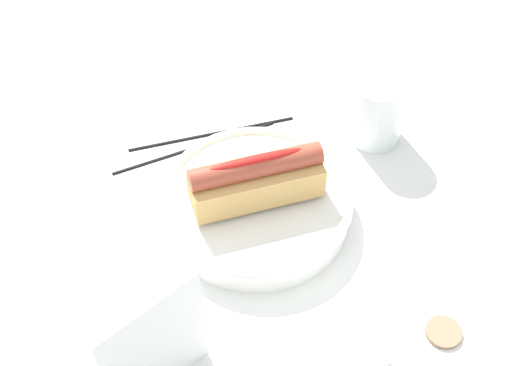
{
  "coord_description": "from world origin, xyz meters",
  "views": [
    {
      "loc": [
        0.26,
        0.46,
        0.68
      ],
      "look_at": [
        0.02,
        -0.01,
        0.06
      ],
      "focal_mm": 50.56,
      "sensor_mm": 36.0,
      "label": 1
    }
  ],
  "objects_px": {
    "serving_bowl": "(256,203)",
    "hotdog_front": "(256,178)",
    "chopstick_near": "(195,147)",
    "napkin_box": "(143,335)",
    "chopstick_far": "(212,133)",
    "water_glass": "(377,113)"
  },
  "relations": [
    {
      "from": "hotdog_front",
      "to": "chopstick_near",
      "type": "relative_size",
      "value": 0.71
    },
    {
      "from": "hotdog_front",
      "to": "chopstick_near",
      "type": "height_order",
      "value": "hotdog_front"
    },
    {
      "from": "hotdog_front",
      "to": "serving_bowl",
      "type": "bearing_deg",
      "value": 0.0
    },
    {
      "from": "water_glass",
      "to": "chopstick_near",
      "type": "bearing_deg",
      "value": -21.84
    },
    {
      "from": "hotdog_front",
      "to": "water_glass",
      "type": "height_order",
      "value": "hotdog_front"
    },
    {
      "from": "napkin_box",
      "to": "chopstick_near",
      "type": "bearing_deg",
      "value": -136.35
    },
    {
      "from": "chopstick_near",
      "to": "serving_bowl",
      "type": "bearing_deg",
      "value": 102.3
    },
    {
      "from": "chopstick_far",
      "to": "hotdog_front",
      "type": "bearing_deg",
      "value": 98.17
    },
    {
      "from": "hotdog_front",
      "to": "napkin_box",
      "type": "xyz_separation_m",
      "value": [
        0.19,
        0.13,
        0.01
      ]
    },
    {
      "from": "serving_bowl",
      "to": "chopstick_far",
      "type": "distance_m",
      "value": 0.14
    },
    {
      "from": "hotdog_front",
      "to": "chopstick_far",
      "type": "distance_m",
      "value": 0.16
    },
    {
      "from": "serving_bowl",
      "to": "water_glass",
      "type": "height_order",
      "value": "water_glass"
    },
    {
      "from": "serving_bowl",
      "to": "chopstick_near",
      "type": "distance_m",
      "value": 0.13
    },
    {
      "from": "chopstick_near",
      "to": "chopstick_far",
      "type": "distance_m",
      "value": 0.03
    },
    {
      "from": "chopstick_far",
      "to": "chopstick_near",
      "type": "bearing_deg",
      "value": 33.97
    },
    {
      "from": "hotdog_front",
      "to": "chopstick_near",
      "type": "bearing_deg",
      "value": -81.32
    },
    {
      "from": "hotdog_front",
      "to": "chopstick_near",
      "type": "distance_m",
      "value": 0.15
    },
    {
      "from": "water_glass",
      "to": "chopstick_far",
      "type": "distance_m",
      "value": 0.21
    },
    {
      "from": "serving_bowl",
      "to": "water_glass",
      "type": "relative_size",
      "value": 2.5
    },
    {
      "from": "napkin_box",
      "to": "chopstick_near",
      "type": "relative_size",
      "value": 0.68
    },
    {
      "from": "serving_bowl",
      "to": "hotdog_front",
      "type": "bearing_deg",
      "value": 180.0
    },
    {
      "from": "chopstick_near",
      "to": "hotdog_front",
      "type": "bearing_deg",
      "value": 102.3
    }
  ]
}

